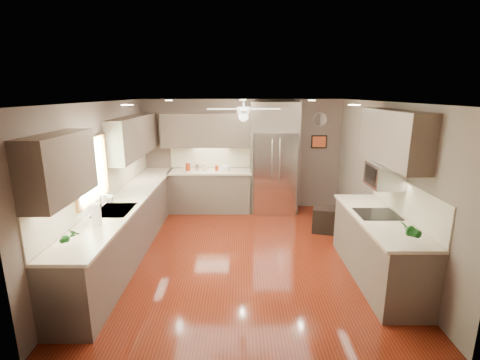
{
  "coord_description": "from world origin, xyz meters",
  "views": [
    {
      "loc": [
        -0.06,
        -5.41,
        2.63
      ],
      "look_at": [
        -0.06,
        0.6,
        1.12
      ],
      "focal_mm": 26.0,
      "sensor_mm": 36.0,
      "label": 1
    }
  ],
  "objects_px": {
    "canister_c": "(204,167)",
    "canister_d": "(217,168)",
    "soap_bottle": "(111,198)",
    "potted_plant_left": "(70,236)",
    "potted_plant_right": "(410,230)",
    "microwave": "(385,175)",
    "refrigerator": "(274,160)",
    "stool": "(324,219)",
    "bowl": "(225,170)",
    "canister_a": "(188,167)",
    "canister_b": "(197,167)",
    "paper_towel": "(96,215)"
  },
  "relations": [
    {
      "from": "canister_c",
      "to": "bowl",
      "type": "distance_m",
      "value": 0.47
    },
    {
      "from": "soap_bottle",
      "to": "potted_plant_left",
      "type": "relative_size",
      "value": 0.68
    },
    {
      "from": "canister_d",
      "to": "potted_plant_left",
      "type": "height_order",
      "value": "potted_plant_left"
    },
    {
      "from": "soap_bottle",
      "to": "bowl",
      "type": "xyz_separation_m",
      "value": [
        1.69,
        2.4,
        -0.07
      ]
    },
    {
      "from": "refrigerator",
      "to": "microwave",
      "type": "height_order",
      "value": "refrigerator"
    },
    {
      "from": "canister_c",
      "to": "soap_bottle",
      "type": "height_order",
      "value": "soap_bottle"
    },
    {
      "from": "canister_c",
      "to": "refrigerator",
      "type": "bearing_deg",
      "value": -1.33
    },
    {
      "from": "canister_a",
      "to": "canister_b",
      "type": "bearing_deg",
      "value": 3.73
    },
    {
      "from": "canister_a",
      "to": "canister_c",
      "type": "distance_m",
      "value": 0.37
    },
    {
      "from": "canister_c",
      "to": "canister_d",
      "type": "height_order",
      "value": "canister_c"
    },
    {
      "from": "refrigerator",
      "to": "stool",
      "type": "bearing_deg",
      "value": -53.38
    },
    {
      "from": "canister_c",
      "to": "paper_towel",
      "type": "distance_m",
      "value": 3.47
    },
    {
      "from": "potted_plant_right",
      "to": "canister_a",
      "type": "bearing_deg",
      "value": 129.33
    },
    {
      "from": "canister_b",
      "to": "refrigerator",
      "type": "xyz_separation_m",
      "value": [
        1.71,
        -0.04,
        0.18
      ]
    },
    {
      "from": "microwave",
      "to": "canister_a",
      "type": "bearing_deg",
      "value": 139.91
    },
    {
      "from": "canister_c",
      "to": "soap_bottle",
      "type": "xyz_separation_m",
      "value": [
        -1.23,
        -2.42,
        0.01
      ]
    },
    {
      "from": "canister_b",
      "to": "refrigerator",
      "type": "height_order",
      "value": "refrigerator"
    },
    {
      "from": "potted_plant_right",
      "to": "paper_towel",
      "type": "relative_size",
      "value": 0.93
    },
    {
      "from": "canister_b",
      "to": "soap_bottle",
      "type": "distance_m",
      "value": 2.65
    },
    {
      "from": "canister_c",
      "to": "refrigerator",
      "type": "xyz_separation_m",
      "value": [
        1.55,
        -0.04,
        0.16
      ]
    },
    {
      "from": "canister_d",
      "to": "potted_plant_left",
      "type": "relative_size",
      "value": 0.41
    },
    {
      "from": "canister_a",
      "to": "potted_plant_right",
      "type": "bearing_deg",
      "value": -50.67
    },
    {
      "from": "canister_b",
      "to": "potted_plant_left",
      "type": "relative_size",
      "value": 0.51
    },
    {
      "from": "microwave",
      "to": "stool",
      "type": "height_order",
      "value": "microwave"
    },
    {
      "from": "canister_a",
      "to": "bowl",
      "type": "height_order",
      "value": "canister_a"
    },
    {
      "from": "potted_plant_right",
      "to": "bowl",
      "type": "bearing_deg",
      "value": 121.08
    },
    {
      "from": "potted_plant_left",
      "to": "canister_c",
      "type": "bearing_deg",
      "value": 74.64
    },
    {
      "from": "potted_plant_right",
      "to": "microwave",
      "type": "relative_size",
      "value": 0.54
    },
    {
      "from": "potted_plant_left",
      "to": "microwave",
      "type": "distance_m",
      "value": 4.19
    },
    {
      "from": "bowl",
      "to": "microwave",
      "type": "xyz_separation_m",
      "value": [
        2.41,
        -2.72,
        0.51
      ]
    },
    {
      "from": "canister_d",
      "to": "potted_plant_right",
      "type": "relative_size",
      "value": 0.4
    },
    {
      "from": "soap_bottle",
      "to": "microwave",
      "type": "distance_m",
      "value": 4.14
    },
    {
      "from": "canister_b",
      "to": "soap_bottle",
      "type": "relative_size",
      "value": 0.75
    },
    {
      "from": "canister_c",
      "to": "canister_d",
      "type": "distance_m",
      "value": 0.27
    },
    {
      "from": "potted_plant_left",
      "to": "bowl",
      "type": "xyz_separation_m",
      "value": [
        1.57,
        3.98,
        -0.12
      ]
    },
    {
      "from": "canister_d",
      "to": "stool",
      "type": "relative_size",
      "value": 0.22
    },
    {
      "from": "canister_a",
      "to": "canister_b",
      "type": "height_order",
      "value": "canister_a"
    },
    {
      "from": "refrigerator",
      "to": "stool",
      "type": "distance_m",
      "value": 1.77
    },
    {
      "from": "canister_d",
      "to": "microwave",
      "type": "bearing_deg",
      "value": -46.45
    },
    {
      "from": "bowl",
      "to": "stool",
      "type": "distance_m",
      "value": 2.43
    },
    {
      "from": "soap_bottle",
      "to": "refrigerator",
      "type": "xyz_separation_m",
      "value": [
        2.78,
        2.39,
        0.15
      ]
    },
    {
      "from": "potted_plant_right",
      "to": "refrigerator",
      "type": "relative_size",
      "value": 0.12
    },
    {
      "from": "canister_b",
      "to": "canister_a",
      "type": "bearing_deg",
      "value": -176.27
    },
    {
      "from": "canister_d",
      "to": "bowl",
      "type": "distance_m",
      "value": 0.2
    },
    {
      "from": "stool",
      "to": "canister_d",
      "type": "bearing_deg",
      "value": 150.46
    },
    {
      "from": "potted_plant_right",
      "to": "paper_towel",
      "type": "height_order",
      "value": "paper_towel"
    },
    {
      "from": "canister_b",
      "to": "canister_d",
      "type": "height_order",
      "value": "canister_b"
    },
    {
      "from": "canister_b",
      "to": "canister_d",
      "type": "distance_m",
      "value": 0.44
    },
    {
      "from": "microwave",
      "to": "refrigerator",
      "type": "bearing_deg",
      "value": 116.09
    },
    {
      "from": "canister_a",
      "to": "paper_towel",
      "type": "xyz_separation_m",
      "value": [
        -0.73,
        -3.28,
        0.06
      ]
    }
  ]
}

